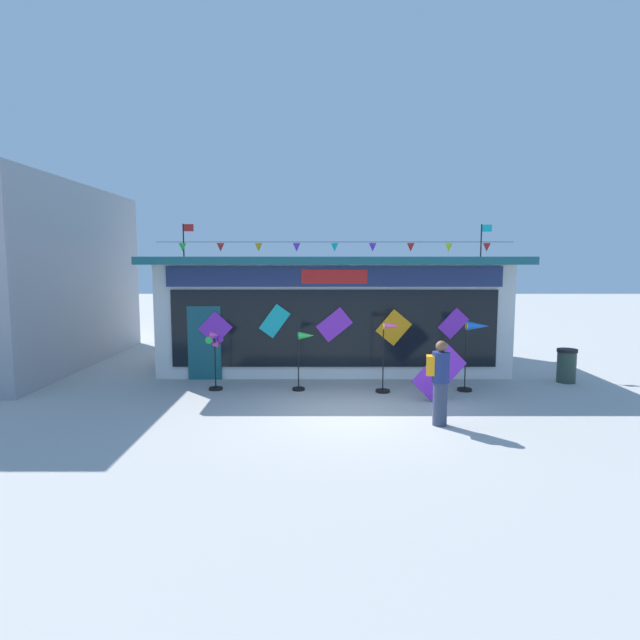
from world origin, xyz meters
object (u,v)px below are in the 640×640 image
(trash_bin, at_px, (565,365))
(kite_shop_building, at_px, (331,310))
(wind_spinner_far_left, at_px, (213,352))
(person_near_camera, at_px, (438,381))
(wind_spinner_left, at_px, (302,350))
(display_kite_on_ground, at_px, (438,372))
(wind_spinner_center_left, at_px, (386,352))
(wind_spinner_center_right, at_px, (473,340))

(trash_bin, bearing_deg, kite_shop_building, 156.16)
(wind_spinner_far_left, xyz_separation_m, person_near_camera, (4.94, -2.81, -0.08))
(kite_shop_building, height_order, wind_spinner_far_left, kite_shop_building)
(wind_spinner_left, bearing_deg, display_kite_on_ground, -17.16)
(wind_spinner_center_left, height_order, person_near_camera, wind_spinner_center_left)
(wind_spinner_center_right, relative_size, display_kite_on_ground, 1.42)
(wind_spinner_center_left, distance_m, person_near_camera, 2.69)
(wind_spinner_far_left, relative_size, trash_bin, 1.65)
(wind_spinner_center_left, bearing_deg, wind_spinner_far_left, 177.11)
(trash_bin, bearing_deg, wind_spinner_far_left, -174.72)
(display_kite_on_ground, bearing_deg, person_near_camera, -102.79)
(wind_spinner_left, distance_m, wind_spinner_center_left, 2.06)
(kite_shop_building, xyz_separation_m, wind_spinner_far_left, (-2.99, -3.57, -0.71))
(wind_spinner_far_left, distance_m, wind_spinner_center_left, 4.27)
(wind_spinner_center_left, relative_size, wind_spinner_center_right, 0.99)
(wind_spinner_center_right, bearing_deg, wind_spinner_center_left, -176.27)
(display_kite_on_ground, bearing_deg, trash_bin, 25.81)
(trash_bin, xyz_separation_m, display_kite_on_ground, (-3.79, -1.83, 0.21))
(kite_shop_building, relative_size, wind_spinner_center_right, 5.82)
(trash_bin, bearing_deg, wind_spinner_center_right, -161.43)
(wind_spinner_left, xyz_separation_m, wind_spinner_center_left, (2.05, -0.20, -0.01))
(display_kite_on_ground, bearing_deg, wind_spinner_far_left, 169.55)
(wind_spinner_far_left, relative_size, wind_spinner_center_left, 0.86)
(wind_spinner_center_left, height_order, wind_spinner_center_right, wind_spinner_center_right)
(kite_shop_building, bearing_deg, wind_spinner_center_right, -46.83)
(person_near_camera, bearing_deg, wind_spinner_far_left, 71.94)
(wind_spinner_far_left, bearing_deg, wind_spinner_center_left, -2.89)
(wind_spinner_center_left, xyz_separation_m, trash_bin, (4.89, 1.06, -0.55))
(kite_shop_building, distance_m, wind_spinner_center_left, 4.05)
(kite_shop_building, relative_size, trash_bin, 11.34)
(wind_spinner_center_left, distance_m, display_kite_on_ground, 1.38)
(wind_spinner_center_right, xyz_separation_m, trash_bin, (2.74, 0.92, -0.83))
(wind_spinner_left, bearing_deg, person_near_camera, -45.64)
(wind_spinner_center_left, bearing_deg, wind_spinner_left, 174.45)
(wind_spinner_far_left, relative_size, wind_spinner_left, 1.00)
(wind_spinner_left, height_order, wind_spinner_center_right, wind_spinner_center_right)
(kite_shop_building, relative_size, wind_spinner_center_left, 5.88)
(wind_spinner_center_right, relative_size, person_near_camera, 1.04)
(wind_spinner_center_left, distance_m, wind_spinner_center_right, 2.17)
(kite_shop_building, bearing_deg, person_near_camera, -72.99)
(wind_spinner_far_left, relative_size, wind_spinner_center_right, 0.85)
(wind_spinner_center_left, xyz_separation_m, display_kite_on_ground, (1.10, -0.77, -0.34))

